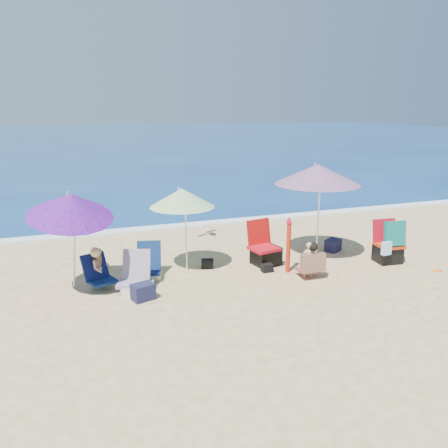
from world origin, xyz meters
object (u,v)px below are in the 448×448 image
object	(u,v)px
camp_chair_right	(388,247)
umbrella_striped	(182,198)
furled_umbrella	(289,242)
chair_rainbow	(136,282)
umbrella_turquoise	(318,174)
person_center	(310,261)
person_left	(100,268)
umbrella_blue	(71,205)
camp_chair_left	(265,252)
chair_navy	(149,268)

from	to	relation	value
camp_chair_right	umbrella_striped	bearing A→B (deg)	166.37
furled_umbrella	chair_rainbow	distance (m)	3.37
umbrella_turquoise	umbrella_striped	bearing A→B (deg)	176.74
umbrella_striped	person_center	bearing A→B (deg)	-29.79
camp_chair_right	person_left	distance (m)	6.54
person_left	furled_umbrella	bearing A→B (deg)	-7.14
umbrella_turquoise	chair_rainbow	world-z (taller)	umbrella_turquoise
umbrella_blue	furled_umbrella	xyz separation A→B (m)	(4.43, -0.30, -1.09)
person_left	umbrella_turquoise	bearing A→B (deg)	2.55
umbrella_striped	furled_umbrella	bearing A→B (deg)	-22.99
camp_chair_right	person_left	xyz separation A→B (m)	(-6.50, 0.72, 0.04)
camp_chair_left	camp_chair_right	world-z (taller)	camp_chair_left
chair_navy	umbrella_blue	bearing A→B (deg)	-162.92
umbrella_blue	person_left	distance (m)	1.45
person_center	person_left	size ratio (longest dim) A/B	0.88
umbrella_striped	umbrella_blue	bearing A→B (deg)	-165.01
umbrella_turquoise	person_left	bearing A→B (deg)	-177.45
umbrella_turquoise	umbrella_blue	distance (m)	5.53
chair_rainbow	person_left	xyz separation A→B (m)	(-0.66, 0.45, 0.20)
chair_navy	umbrella_turquoise	bearing A→B (deg)	-0.31
umbrella_turquoise	camp_chair_left	distance (m)	2.19
umbrella_turquoise	camp_chair_left	bearing A→B (deg)	-175.76
umbrella_striped	camp_chair_left	distance (m)	2.32
umbrella_blue	camp_chair_left	distance (m)	4.42
chair_navy	person_left	world-z (taller)	person_left
camp_chair_left	umbrella_turquoise	bearing A→B (deg)	4.24
person_center	furled_umbrella	bearing A→B (deg)	120.31
furled_umbrella	camp_chair_right	bearing A→B (deg)	-5.01
umbrella_turquoise	chair_rainbow	distance (m)	4.82
camp_chair_left	furled_umbrella	bearing A→B (deg)	-66.28
furled_umbrella	chair_rainbow	world-z (taller)	furled_umbrella
umbrella_striped	chair_navy	bearing A→B (deg)	-168.84
furled_umbrella	chair_navy	distance (m)	3.09
umbrella_turquoise	camp_chair_left	xyz separation A→B (m)	(-1.36, -0.10, -1.72)
umbrella_striped	person_left	distance (m)	2.26
camp_chair_left	person_left	world-z (taller)	camp_chair_left
umbrella_blue	umbrella_striped	bearing A→B (deg)	14.99
chair_rainbow	furled_umbrella	bearing A→B (deg)	-0.79
camp_chair_left	person_center	size ratio (longest dim) A/B	1.31
furled_umbrella	camp_chair_right	world-z (taller)	furled_umbrella
umbrella_turquoise	person_center	xyz separation A→B (m)	(-0.80, -1.20, -1.64)
umbrella_turquoise	furled_umbrella	bearing A→B (deg)	-146.15
furled_umbrella	person_center	size ratio (longest dim) A/B	1.59
umbrella_striped	camp_chair_right	distance (m)	4.96
camp_chair_left	chair_rainbow	bearing A→B (deg)	-169.26
chair_rainbow	camp_chair_left	bearing A→B (deg)	10.74
umbrella_turquoise	umbrella_striped	distance (m)	3.25
umbrella_striped	camp_chair_left	bearing A→B (deg)	-8.64
chair_rainbow	person_left	bearing A→B (deg)	145.41
furled_umbrella	person_left	size ratio (longest dim) A/B	1.40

